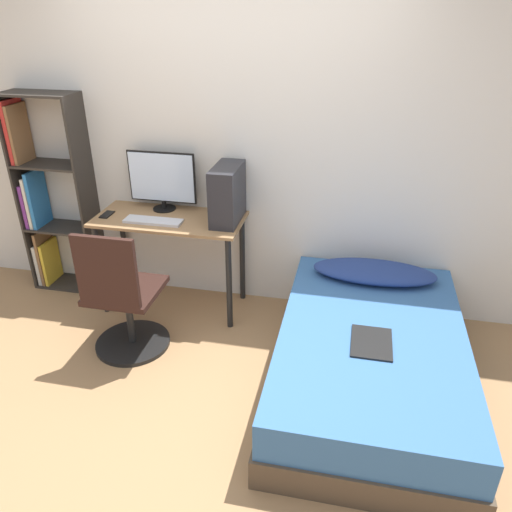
% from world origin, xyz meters
% --- Properties ---
extents(ground_plane, '(14.00, 14.00, 0.00)m').
position_xyz_m(ground_plane, '(0.00, 0.00, 0.00)').
color(ground_plane, '#9E754C').
extents(wall_back, '(8.00, 0.05, 2.50)m').
position_xyz_m(wall_back, '(0.00, 1.44, 1.25)').
color(wall_back, silver).
rests_on(wall_back, ground_plane).
extents(desk, '(1.13, 0.52, 0.77)m').
position_xyz_m(desk, '(-0.43, 1.16, 0.64)').
color(desk, '#997047').
rests_on(desk, ground_plane).
extents(bookshelf, '(0.58, 0.28, 1.64)m').
position_xyz_m(bookshelf, '(-1.54, 1.28, 0.78)').
color(bookshelf, '#2D2823').
rests_on(bookshelf, ground_plane).
extents(office_chair, '(0.53, 0.53, 0.97)m').
position_xyz_m(office_chair, '(-0.55, 0.51, 0.37)').
color(office_chair, black).
rests_on(office_chair, ground_plane).
extents(bed, '(1.17, 1.86, 0.43)m').
position_xyz_m(bed, '(1.12, 0.49, 0.21)').
color(bed, '#4C3D2D').
rests_on(bed, ground_plane).
extents(pillow, '(0.89, 0.36, 0.11)m').
position_xyz_m(pillow, '(1.12, 1.16, 0.48)').
color(pillow, navy).
rests_on(pillow, bed).
extents(magazine, '(0.24, 0.32, 0.01)m').
position_xyz_m(magazine, '(1.12, 0.36, 0.43)').
color(magazine, black).
rests_on(magazine, bed).
extents(monitor, '(0.54, 0.18, 0.46)m').
position_xyz_m(monitor, '(-0.53, 1.32, 1.02)').
color(monitor, black).
rests_on(monitor, desk).
extents(keyboard, '(0.44, 0.13, 0.02)m').
position_xyz_m(keyboard, '(-0.52, 1.05, 0.78)').
color(keyboard, silver).
rests_on(keyboard, desk).
extents(pc_tower, '(0.19, 0.41, 0.42)m').
position_xyz_m(pc_tower, '(0.02, 1.20, 0.99)').
color(pc_tower, '#232328').
rests_on(pc_tower, desk).
extents(phone, '(0.07, 0.14, 0.01)m').
position_xyz_m(phone, '(-0.92, 1.11, 0.78)').
color(phone, black).
rests_on(phone, desk).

